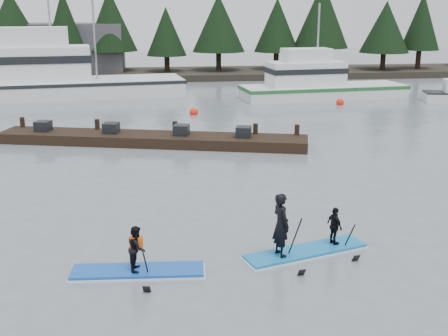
{
  "coord_description": "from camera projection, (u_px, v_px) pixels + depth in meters",
  "views": [
    {
      "loc": [
        -2.35,
        -12.34,
        6.37
      ],
      "look_at": [
        0.0,
        6.0,
        1.1
      ],
      "focal_mm": 45.0,
      "sensor_mm": 36.0,
      "label": 1
    }
  ],
  "objects": [
    {
      "name": "ground",
      "position": [
        255.0,
        277.0,
        13.8
      ],
      "size": [
        160.0,
        160.0,
        0.0
      ],
      "primitive_type": "plane",
      "color": "slate",
      "rests_on": "ground"
    },
    {
      "name": "far_shore",
      "position": [
        176.0,
        74.0,
        53.78
      ],
      "size": [
        70.0,
        8.0,
        0.6
      ],
      "primitive_type": "cube",
      "color": "#2D281E",
      "rests_on": "ground"
    },
    {
      "name": "treeline",
      "position": [
        176.0,
        77.0,
        53.87
      ],
      "size": [
        60.0,
        4.0,
        8.0
      ],
      "primitive_type": null,
      "color": "black",
      "rests_on": "ground"
    },
    {
      "name": "waterfront_building",
      "position": [
        28.0,
        50.0,
        53.38
      ],
      "size": [
        18.0,
        6.0,
        5.0
      ],
      "primitive_type": "cube",
      "color": "#4C4C51",
      "rests_on": "ground"
    },
    {
      "name": "fishing_boat_large",
      "position": [
        60.0,
        87.0,
        41.67
      ],
      "size": [
        17.58,
        6.89,
        9.72
      ],
      "rotation": [
        0.0,
        0.0,
        0.13
      ],
      "color": "silver",
      "rests_on": "ground"
    },
    {
      "name": "fishing_boat_medium",
      "position": [
        319.0,
        91.0,
        41.18
      ],
      "size": [
        12.35,
        4.72,
        7.51
      ],
      "rotation": [
        0.0,
        0.0,
        0.11
      ],
      "color": "silver",
      "rests_on": "ground"
    },
    {
      "name": "floating_dock",
      "position": [
        151.0,
        139.0,
        27.23
      ],
      "size": [
        15.06,
        5.87,
        0.5
      ],
      "primitive_type": "cube",
      "rotation": [
        0.0,
        0.0,
        -0.26
      ],
      "color": "black",
      "rests_on": "ground"
    },
    {
      "name": "buoy_b",
      "position": [
        194.0,
        114.0,
        34.94
      ],
      "size": [
        0.54,
        0.54,
        0.54
      ],
      "primitive_type": "sphere",
      "color": "#FF220C",
      "rests_on": "ground"
    },
    {
      "name": "buoy_c",
      "position": [
        340.0,
        105.0,
        38.51
      ],
      "size": [
        0.53,
        0.53,
        0.53
      ],
      "primitive_type": "sphere",
      "color": "#FF220C",
      "rests_on": "ground"
    },
    {
      "name": "paddleboard_solo",
      "position": [
        137.0,
        260.0,
        13.89
      ],
      "size": [
        3.33,
        1.18,
        1.76
      ],
      "rotation": [
        0.0,
        0.0,
        -0.07
      ],
      "color": "blue",
      "rests_on": "ground"
    },
    {
      "name": "paddleboard_duo",
      "position": [
        300.0,
        235.0,
        14.88
      ],
      "size": [
        3.53,
        1.8,
        2.35
      ],
      "rotation": [
        0.0,
        0.0,
        0.3
      ],
      "color": "#1370B5",
      "rests_on": "ground"
    }
  ]
}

